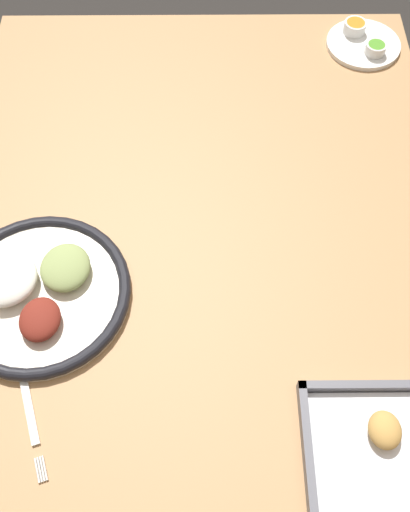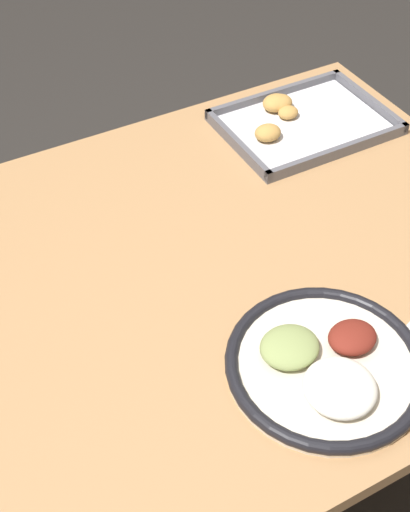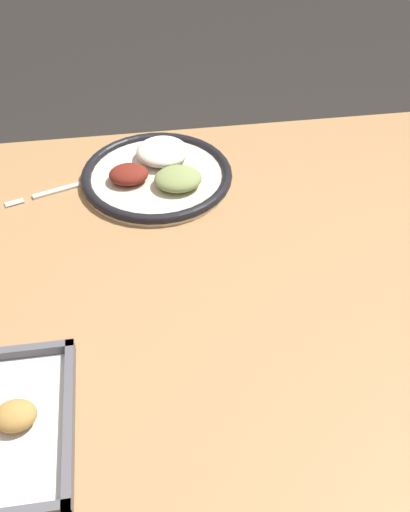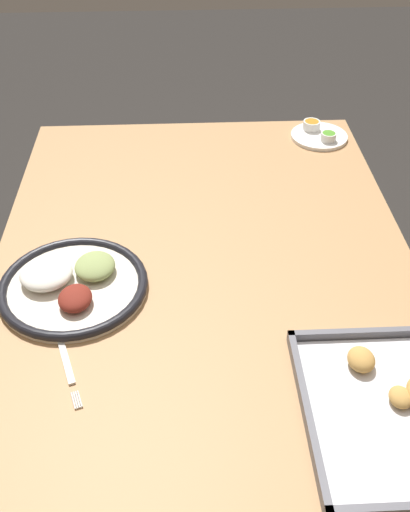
# 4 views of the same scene
# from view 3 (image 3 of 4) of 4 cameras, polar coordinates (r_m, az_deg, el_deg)

# --- Properties ---
(ground_plane) EXTENTS (8.00, 8.00, 0.00)m
(ground_plane) POSITION_cam_3_polar(r_m,az_deg,el_deg) (1.59, 0.92, -20.19)
(ground_plane) COLOR #282623
(dining_table) EXTENTS (1.25, 0.89, 0.72)m
(dining_table) POSITION_cam_3_polar(r_m,az_deg,el_deg) (1.07, 1.29, -4.89)
(dining_table) COLOR #AD7F51
(dining_table) RESTS_ON ground_plane
(dinner_plate) EXTENTS (0.30, 0.30, 0.05)m
(dinner_plate) POSITION_cam_3_polar(r_m,az_deg,el_deg) (1.19, -4.53, 7.88)
(dinner_plate) COLOR beige
(dinner_plate) RESTS_ON dining_table
(fork) EXTENTS (0.19, 0.07, 0.00)m
(fork) POSITION_cam_3_polar(r_m,az_deg,el_deg) (1.19, -13.48, 6.20)
(fork) COLOR silver
(fork) RESTS_ON dining_table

